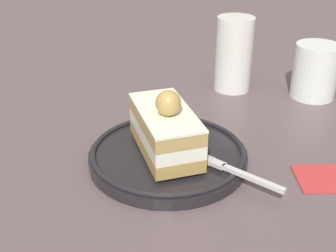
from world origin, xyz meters
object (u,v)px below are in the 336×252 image
at_px(cake_slice, 166,129).
at_px(fork, 231,170).
at_px(dessert_plate, 168,155).
at_px(drink_glass_far, 234,58).
at_px(drink_glass_near, 315,73).

height_order(cake_slice, fork, cake_slice).
bearing_deg(dessert_plate, drink_glass_far, 74.14).
distance_m(dessert_plate, drink_glass_near, 0.30).
bearing_deg(fork, cake_slice, 156.77).
xyz_separation_m(dessert_plate, drink_glass_near, (0.19, 0.23, 0.03)).
relative_size(dessert_plate, drink_glass_far, 1.60).
bearing_deg(drink_glass_far, drink_glass_near, -4.85).
height_order(drink_glass_near, drink_glass_far, drink_glass_far).
bearing_deg(drink_glass_far, dessert_plate, -105.86).
distance_m(cake_slice, fork, 0.09).
bearing_deg(cake_slice, drink_glass_near, 49.73).
xyz_separation_m(dessert_plate, drink_glass_far, (0.07, 0.24, 0.04)).
height_order(dessert_plate, fork, fork).
height_order(dessert_plate, cake_slice, cake_slice).
bearing_deg(drink_glass_near, drink_glass_far, 175.15).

